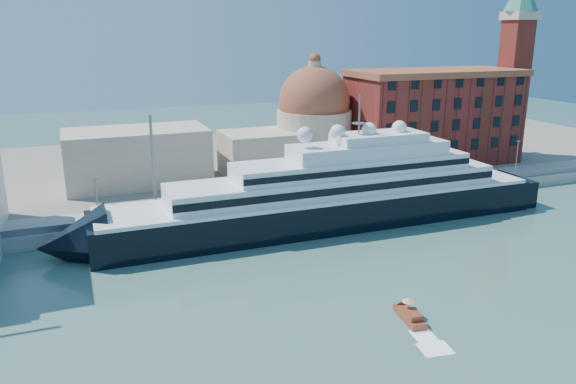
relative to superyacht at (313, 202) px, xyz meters
name	(u,v)px	position (x,y,z in m)	size (l,w,h in m)	color
ground	(337,283)	(-6.33, -23.00, -4.79)	(400.00, 400.00, 0.00)	#365E55
quay	(260,207)	(-6.33, 11.00, -3.54)	(180.00, 10.00, 2.50)	gray
land	(210,164)	(-6.33, 52.00, -3.79)	(260.00, 72.00, 2.00)	slate
quay_fence	(268,204)	(-6.33, 6.50, -1.69)	(180.00, 0.10, 1.20)	slate
superyacht	(313,202)	(0.00, 0.00, 0.00)	(92.82, 12.87, 27.74)	black
water_taxi	(410,315)	(-2.66, -35.79, -4.12)	(2.79, 6.07, 2.78)	maroon
warehouse	(433,116)	(45.67, 29.00, 9.00)	(43.00, 19.00, 23.25)	maroon
campanile	(516,53)	(69.67, 29.00, 23.97)	(8.40, 8.40, 47.00)	maroon
church	(253,136)	(0.06, 34.72, 6.12)	(66.00, 18.00, 25.50)	beige
lamp_posts	(196,172)	(-18.99, 9.27, 5.05)	(120.80, 2.40, 18.00)	slate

